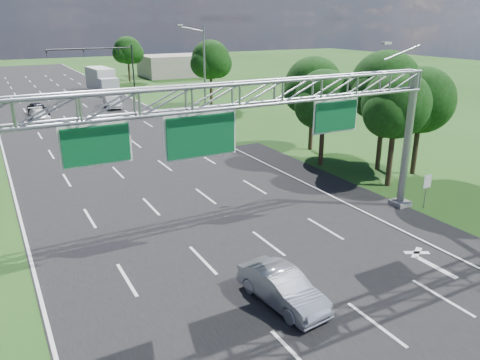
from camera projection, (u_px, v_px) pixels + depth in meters
ground at (129, 158)px, 37.98m from camera, size 220.00×220.00×0.00m
road at (129, 158)px, 37.98m from camera, size 18.00×180.00×0.02m
road_flare at (360, 198)px, 29.36m from camera, size 3.00×30.00×0.02m
sign_gantry at (238, 108)px, 20.96m from camera, size 23.50×1.00×9.56m
regulatory_sign at (427, 184)px, 27.36m from camera, size 0.60×0.08×2.10m
traffic_signal at (109, 58)px, 68.70m from camera, size 12.21×0.24×7.00m
streetlight_r_mid at (203, 70)px, 49.58m from camera, size 2.97×0.22×10.16m
tree_cluster_right at (365, 97)px, 34.01m from camera, size 9.91×14.60×8.68m
tree_verge_rd at (211, 61)px, 58.39m from camera, size 5.76×4.80×8.28m
tree_verge_re at (128, 52)px, 82.49m from camera, size 5.76×4.80×7.84m
building_right at (174, 66)px, 91.33m from camera, size 12.00×9.00×4.00m
silver_sedan at (282, 288)px, 18.35m from camera, size 1.97×4.39×1.40m
car_queue_a at (39, 115)px, 51.58m from camera, size 2.05×4.42×1.25m
car_queue_c at (38, 109)px, 54.28m from camera, size 2.31×4.52×1.47m
car_queue_d at (112, 101)px, 59.10m from camera, size 2.20×5.13×1.64m
box_truck at (102, 81)px, 71.61m from camera, size 3.17×9.58×3.57m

